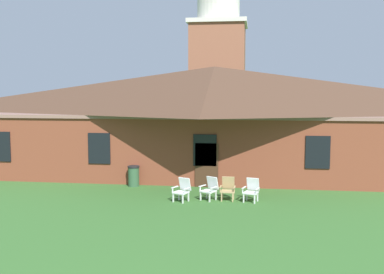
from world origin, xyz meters
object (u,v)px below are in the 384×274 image
(lawn_chair_near_door, at_px, (210,188))
(lawn_chair_middle, at_px, (252,189))
(lawn_chair_left_end, at_px, (228,188))
(lawn_chair_by_porch, at_px, (182,189))
(trash_bin, at_px, (134,176))

(lawn_chair_near_door, distance_m, lawn_chair_middle, 1.73)
(lawn_chair_near_door, xyz_separation_m, lawn_chair_left_end, (0.75, 0.09, 0.00))
(lawn_chair_by_porch, relative_size, trash_bin, 0.98)
(lawn_chair_left_end, bearing_deg, lawn_chair_by_porch, -165.55)
(lawn_chair_by_porch, bearing_deg, lawn_chair_middle, 6.90)
(trash_bin, bearing_deg, lawn_chair_middle, -21.72)
(lawn_chair_by_porch, height_order, lawn_chair_middle, same)
(lawn_chair_by_porch, distance_m, lawn_chair_near_door, 1.17)
(lawn_chair_by_porch, relative_size, lawn_chair_near_door, 1.00)
(lawn_chair_by_porch, distance_m, lawn_chair_middle, 2.85)
(lawn_chair_by_porch, xyz_separation_m, lawn_chair_left_end, (1.85, 0.48, 0.00))
(lawn_chair_by_porch, height_order, lawn_chair_left_end, same)
(lawn_chair_near_door, xyz_separation_m, lawn_chair_middle, (1.73, -0.04, 0.00))
(lawn_chair_near_door, relative_size, lawn_chair_left_end, 1.00)
(lawn_chair_near_door, height_order, lawn_chair_middle, same)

